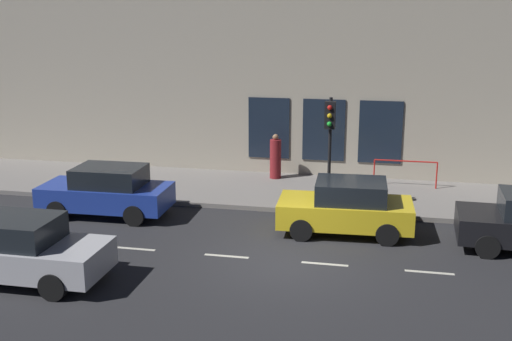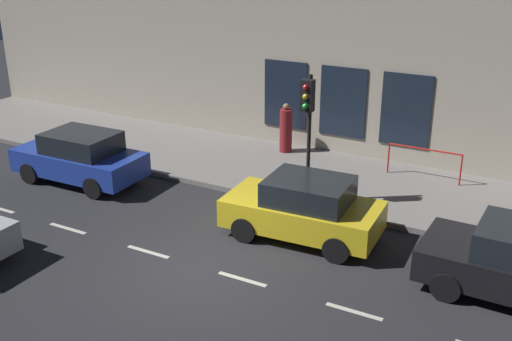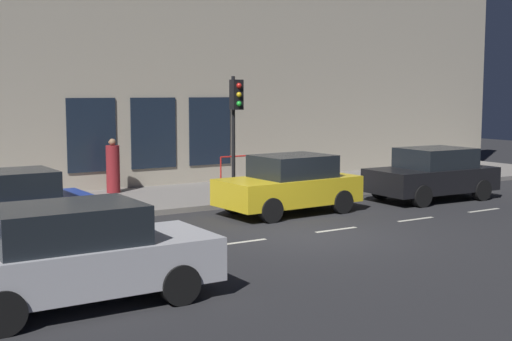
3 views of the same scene
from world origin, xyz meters
name	(u,v)px [view 2 (image 2 of 3)]	position (x,y,z in m)	size (l,w,h in m)	color
ground_plane	(204,268)	(0.00, 0.00, 0.00)	(60.00, 60.00, 0.00)	#28282B
sidewalk	(314,176)	(6.25, 0.00, 0.07)	(4.50, 32.00, 0.15)	gray
building_facade	(351,23)	(8.80, 0.00, 4.45)	(0.65, 32.00, 8.92)	#B2A893
lane_centre_line	(242,279)	(0.00, -1.00, 0.00)	(0.12, 27.20, 0.01)	beige
traffic_light	(308,110)	(4.15, -0.64, 2.79)	(0.45, 0.32, 3.57)	black
parked_car_0	(80,157)	(2.62, 6.16, 0.79)	(1.94, 4.06, 1.58)	#1E389E
parked_car_2	(304,208)	(2.48, -1.34, 0.79)	(2.06, 3.92, 1.58)	gold
pedestrian_0	(286,130)	(7.72, 1.70, 0.92)	(0.43, 0.43, 1.69)	maroon
red_railing	(424,156)	(7.45, -3.06, 0.88)	(0.05, 2.23, 0.97)	red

